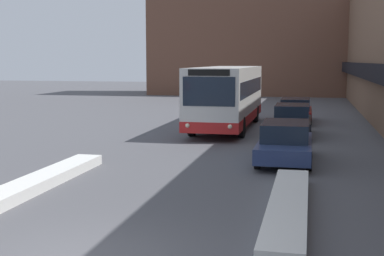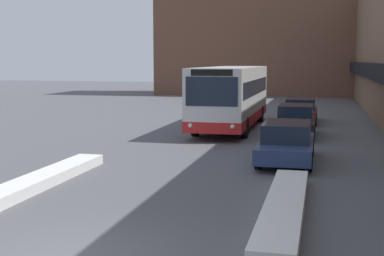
{
  "view_description": "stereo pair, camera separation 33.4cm",
  "coord_description": "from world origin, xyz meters",
  "px_view_note": "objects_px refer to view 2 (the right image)",
  "views": [
    {
      "loc": [
        4.04,
        -8.74,
        3.66
      ],
      "look_at": [
        0.3,
        8.11,
        1.47
      ],
      "focal_mm": 50.0,
      "sensor_mm": 36.0,
      "label": 1
    },
    {
      "loc": [
        4.37,
        -8.67,
        3.66
      ],
      "look_at": [
        0.3,
        8.11,
        1.47
      ],
      "focal_mm": 50.0,
      "sensor_mm": 36.0,
      "label": 2
    }
  ],
  "objects_px": {
    "parked_car_front": "(287,142)",
    "parked_car_back": "(301,110)",
    "city_bus": "(231,96)",
    "parked_car_middle": "(296,121)"
  },
  "relations": [
    {
      "from": "city_bus",
      "to": "parked_car_middle",
      "type": "distance_m",
      "value": 4.25
    },
    {
      "from": "parked_car_middle",
      "to": "parked_car_back",
      "type": "distance_m",
      "value": 6.01
    },
    {
      "from": "parked_car_front",
      "to": "parked_car_back",
      "type": "height_order",
      "value": "parked_car_front"
    },
    {
      "from": "city_bus",
      "to": "parked_car_front",
      "type": "relative_size",
      "value": 2.27
    },
    {
      "from": "parked_car_middle",
      "to": "parked_car_back",
      "type": "relative_size",
      "value": 0.93
    },
    {
      "from": "city_bus",
      "to": "parked_car_back",
      "type": "distance_m",
      "value": 5.35
    },
    {
      "from": "parked_car_front",
      "to": "parked_car_middle",
      "type": "distance_m",
      "value": 6.87
    },
    {
      "from": "city_bus",
      "to": "parked_car_middle",
      "type": "bearing_deg",
      "value": -31.21
    },
    {
      "from": "city_bus",
      "to": "parked_car_front",
      "type": "bearing_deg",
      "value": -68.63
    },
    {
      "from": "city_bus",
      "to": "parked_car_middle",
      "type": "height_order",
      "value": "city_bus"
    }
  ]
}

